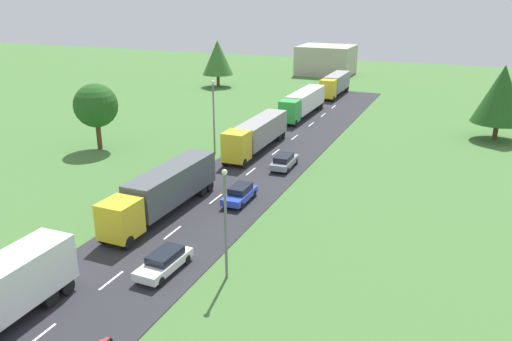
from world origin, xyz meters
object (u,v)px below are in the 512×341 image
(car_fourth, at_px, (240,194))
(distant_building, at_px, (326,60))
(car_fifth, at_px, (284,161))
(tree_maple, at_px, (96,106))
(lamppost_second, at_px, (226,219))
(truck_second, at_px, (164,190))
(truck_third, at_px, (257,133))
(truck_fourth, at_px, (303,102))
(truck_fifth, at_px, (335,84))
(tree_birch, at_px, (501,94))
(tree_oak, at_px, (218,58))
(car_third, at_px, (164,261))
(lamppost_third, at_px, (214,114))

(car_fourth, relative_size, distant_building, 0.37)
(car_fifth, relative_size, tree_maple, 0.60)
(lamppost_second, bearing_deg, truck_second, 142.08)
(lamppost_second, bearing_deg, car_fourth, 110.43)
(truck_third, xyz_separation_m, truck_fourth, (-0.39, 18.57, 0.02))
(truck_fifth, height_order, distant_building, distant_building)
(truck_fourth, distance_m, tree_birch, 26.18)
(truck_second, distance_m, tree_birch, 43.37)
(truck_fifth, relative_size, tree_birch, 1.29)
(lamppost_second, bearing_deg, distant_building, 101.19)
(tree_oak, height_order, tree_maple, tree_oak)
(tree_oak, bearing_deg, tree_maple, -82.25)
(truck_third, relative_size, tree_birch, 1.50)
(truck_third, bearing_deg, car_fourth, -72.90)
(truck_fifth, relative_size, car_fourth, 2.75)
(truck_fourth, bearing_deg, lamppost_second, -78.38)
(truck_third, height_order, tree_maple, tree_maple)
(car_third, relative_size, lamppost_third, 0.55)
(tree_birch, relative_size, distant_building, 0.80)
(car_fourth, distance_m, tree_maple, 23.59)
(car_fifth, distance_m, distant_building, 65.08)
(truck_fifth, bearing_deg, tree_maple, -112.30)
(truck_fourth, bearing_deg, lamppost_third, -98.90)
(truck_fifth, bearing_deg, car_third, -85.68)
(truck_fifth, bearing_deg, car_fourth, -84.94)
(tree_maple, xyz_separation_m, distant_building, (9.11, 65.36, -2.04))
(car_fourth, height_order, lamppost_second, lamppost_second)
(truck_fifth, bearing_deg, tree_birch, -38.31)
(truck_fourth, bearing_deg, truck_second, -89.79)
(tree_oak, distance_m, tree_birch, 52.34)
(truck_third, height_order, tree_birch, tree_birch)
(distant_building, bearing_deg, truck_fourth, -79.28)
(car_fifth, height_order, lamppost_third, lamppost_third)
(truck_third, height_order, tree_oak, tree_oak)
(car_third, relative_size, distant_building, 0.40)
(tree_birch, bearing_deg, truck_second, -126.38)
(car_fifth, bearing_deg, tree_oak, 124.57)
(truck_fourth, height_order, distant_building, distant_building)
(lamppost_second, distance_m, tree_oak, 69.73)
(car_third, height_order, car_fourth, car_fourth)
(truck_second, xyz_separation_m, lamppost_second, (9.08, -7.07, 2.04))
(truck_fifth, xyz_separation_m, tree_oak, (-22.94, 0.20, 3.39))
(car_third, xyz_separation_m, distant_building, (-12.84, 86.28, 2.29))
(tree_oak, bearing_deg, lamppost_second, -62.94)
(truck_fourth, distance_m, distant_building, 41.23)
(truck_third, relative_size, tree_oak, 1.57)
(truck_third, bearing_deg, truck_second, -90.76)
(truck_fourth, relative_size, tree_oak, 1.63)
(truck_second, bearing_deg, car_fifth, 70.04)
(distant_building, bearing_deg, car_fifth, -78.41)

